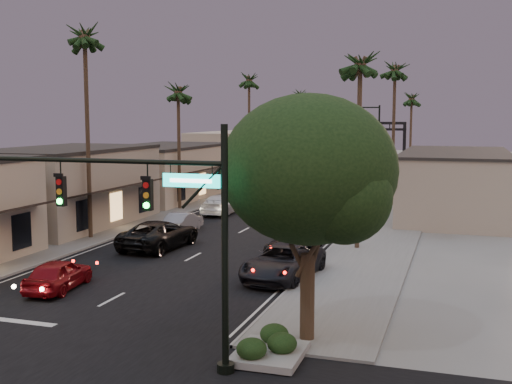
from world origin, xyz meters
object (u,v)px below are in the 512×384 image
Objects in this scene: arch at (347,135)px; curbside_near at (283,262)px; palm_ra at (360,57)px; palm_far at (301,92)px; palm_ld at (249,77)px; palm_rb at (395,66)px; traffic_signal at (168,210)px; palm_rc at (412,95)px; palm_lc at (178,87)px; streetlight_right at (376,146)px; oncoming_pickup at (160,234)px; palm_lb at (84,31)px; streetlight_left at (271,139)px; oncoming_red at (58,274)px; oncoming_silver at (183,222)px; curbside_black at (294,241)px; corner_tree at (310,176)px.

arch is 2.53× the size of curbside_near.
palm_ra is 1.00× the size of palm_far.
palm_ld is 20.42m from palm_rb.
traffic_signal is 0.64× the size of palm_far.
palm_lc is at bearing -121.56° from palm_rc.
streetlight_right is at bearing 88.28° from traffic_signal.
oncoming_pickup is at bearing 159.37° from curbside_near.
palm_ld is at bearing 90.00° from palm_lb.
streetlight_left is (-6.92, -12.00, -0.20)m from arch.
oncoming_silver is at bearing -95.14° from oncoming_red.
curbside_black is (8.29, 0.74, -0.07)m from oncoming_pickup.
palm_lb is at bearing 39.53° from oncoming_silver.
palm_ld is 2.29× the size of oncoming_pickup.
oncoming_silver is 0.78× the size of curbside_black.
arch is 1.25× the size of palm_rc.
palm_far is at bearing 100.70° from traffic_signal.
palm_far is at bearing -86.85° from oncoming_silver.
palm_rc is at bearing 90.89° from corner_tree.
palm_ld is at bearing -152.38° from palm_rc.
palm_lc is at bearing -149.89° from streetlight_right.
oncoming_pickup is 10.29m from curbside_near.
palm_ld is (-15.52, 10.00, 7.09)m from streetlight_right.
palm_ld is 1.08× the size of palm_far.
arch is 1.07× the size of palm_ld.
oncoming_silver is at bearing -124.94° from palm_rb.
palm_lc reaches higher than traffic_signal.
palm_far reaches higher than oncoming_silver.
traffic_signal is 35.46m from palm_lc.
streetlight_left is 22.07m from palm_rb.
streetlight_right is 26.64m from oncoming_pickup.
palm_lc is 0.86× the size of palm_rb.
curbside_near is (13.12, -42.11, -4.50)m from streetlight_left.
palm_ra is 1.08× the size of palm_rc.
palm_rb is at bearing 87.12° from curbside_black.
palm_lb is at bearing -173.37° from palm_ra.
palm_lc is 2.25× the size of curbside_black.
oncoming_red is 13.71m from curbside_black.
oncoming_silver is 10.38m from curbside_black.
corner_tree is 1.62× the size of curbside_black.
oncoming_silver is at bearing 41.26° from palm_lb.
arch is at bearing 60.03° from streetlight_left.
palm_ld reaches higher than traffic_signal.
palm_ld is 3.27× the size of oncoming_red.
palm_rb is 2.29× the size of oncoming_pickup.
curbside_black is (-3.24, -2.61, -10.66)m from palm_ra.
palm_lc is 0.92× the size of palm_far.
corner_tree is 34.09m from palm_lc.
streetlight_right is 21.94m from palm_ra.
palm_ra is (8.60, -46.00, 5.91)m from arch.
traffic_signal is 0.56× the size of palm_lb.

